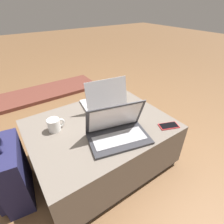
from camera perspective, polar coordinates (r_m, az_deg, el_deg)
The scene contains 8 objects.
ground_plane at distance 1.51m, azimuth -3.37°, elevation -15.58°, with size 14.00×14.00×0.00m, color brown.
ottoman at distance 1.37m, azimuth -3.64°, elevation -10.22°, with size 0.98×0.76×0.38m.
laptop_near at distance 1.10m, azimuth 1.87°, elevation -6.26°, with size 0.42×0.32×0.23m.
laptop_far at distance 1.42m, azimuth -2.63°, elevation 3.81°, with size 0.37×0.29×0.25m.
cell_phone at distance 1.28m, azimuth 18.03°, elevation -4.30°, with size 0.15×0.11×0.01m.
backpack at distance 1.32m, azimuth -29.84°, elevation -17.27°, with size 0.23×0.37×0.50m.
coffee_mug at distance 1.22m, azimuth -18.28°, elevation -3.96°, with size 0.12×0.08×0.09m.
fireplace_hearth at distance 2.64m, azimuth -20.56°, elevation 6.14°, with size 1.40×0.50×0.04m.
Camera 1 is at (-0.49, -0.87, 1.13)m, focal length 28.00 mm.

